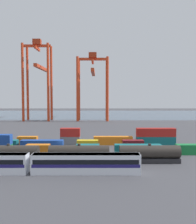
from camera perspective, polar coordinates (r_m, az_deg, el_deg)
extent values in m
plane|color=#424247|center=(116.16, -5.04, -4.10)|extent=(420.00, 420.00, 0.00)
cube|color=#384C60|center=(221.92, -2.64, -0.48)|extent=(400.00, 110.00, 0.01)
cube|color=silver|center=(53.42, -2.57, -10.96)|extent=(21.17, 3.10, 3.90)
cube|color=navy|center=(53.44, -2.57, -11.06)|extent=(20.75, 3.14, 0.64)
cube|color=black|center=(53.25, -2.57, -10.25)|extent=(20.32, 3.13, 0.90)
cube|color=slate|center=(53.01, -2.57, -9.10)|extent=(20.96, 2.85, 0.36)
cube|color=#232326|center=(65.35, -18.52, -9.72)|extent=(13.72, 2.50, 1.10)
cylinder|color=#2D2823|center=(64.93, -18.55, -8.01)|extent=(13.72, 2.87, 2.87)
cylinder|color=#2D2823|center=(64.64, -18.58, -6.61)|extent=(0.70, 0.70, 0.36)
cube|color=#232326|center=(62.22, -4.07, -10.21)|extent=(13.72, 2.50, 1.10)
cylinder|color=#2D2823|center=(61.78, -4.07, -8.42)|extent=(13.72, 2.87, 2.87)
cylinder|color=#2D2823|center=(61.47, -4.08, -6.95)|extent=(0.70, 0.70, 0.36)
cube|color=#232326|center=(63.18, 10.91, -10.06)|extent=(13.72, 2.50, 1.10)
cylinder|color=#2D2823|center=(62.75, 10.93, -8.29)|extent=(13.72, 2.87, 2.87)
cylinder|color=#2D2823|center=(62.44, 10.95, -6.84)|extent=(0.70, 0.70, 0.36)
cube|color=orange|center=(72.10, -12.68, -7.78)|extent=(6.04, 2.44, 2.60)
cube|color=#146066|center=(70.43, -2.18, -7.96)|extent=(6.04, 2.44, 2.60)
cube|color=#146066|center=(71.15, 8.46, -7.88)|extent=(12.10, 2.44, 2.60)
cube|color=#197538|center=(74.18, 18.54, -7.56)|extent=(6.04, 2.44, 2.60)
cube|color=#1C4299|center=(78.78, -11.86, -6.81)|extent=(12.10, 2.44, 2.60)
cube|color=gold|center=(77.19, -2.27, -6.95)|extent=(6.04, 2.44, 2.60)
cube|color=maroon|center=(77.78, 7.45, -6.90)|extent=(6.04, 2.44, 2.60)
cube|color=orange|center=(86.73, -14.80, -5.91)|extent=(6.04, 2.44, 2.60)
cube|color=slate|center=(84.33, -5.94, -6.08)|extent=(6.04, 2.44, 2.60)
cube|color=#AD211C|center=(83.94, -5.95, -4.33)|extent=(6.04, 2.44, 2.60)
cube|color=orange|center=(84.02, 3.20, -6.10)|extent=(12.10, 2.44, 2.60)
cube|color=#146066|center=(85.80, 12.18, -5.97)|extent=(12.10, 2.44, 2.60)
cube|color=#AD211C|center=(85.42, 12.20, -4.25)|extent=(12.10, 2.44, 2.60)
cylinder|color=red|center=(166.62, -15.77, 6.11)|extent=(1.50, 1.50, 46.64)
cylinder|color=red|center=(163.18, -10.60, 6.23)|extent=(1.50, 1.50, 46.64)
cylinder|color=red|center=(177.09, -14.81, 5.96)|extent=(1.50, 1.50, 46.64)
cylinder|color=red|center=(173.86, -9.94, 6.07)|extent=(1.50, 1.50, 46.64)
cube|color=red|center=(172.56, -12.89, 13.58)|extent=(16.78, 1.20, 1.60)
cube|color=red|center=(172.29, -12.88, 13.06)|extent=(1.20, 12.46, 1.60)
cube|color=red|center=(184.49, -11.86, 9.12)|extent=(2.00, 40.15, 2.00)
cube|color=#9F2C14|center=(173.01, -12.90, 14.37)|extent=(4.80, 4.00, 3.20)
cylinder|color=red|center=(160.35, -4.40, 4.90)|extent=(1.50, 1.50, 38.61)
cylinder|color=red|center=(159.98, 2.01, 4.91)|extent=(1.50, 1.50, 38.61)
cylinder|color=red|center=(171.99, -4.10, 4.80)|extent=(1.50, 1.50, 38.61)
cylinder|color=red|center=(171.65, 1.87, 4.81)|extent=(1.50, 1.50, 38.61)
cube|color=red|center=(167.23, -1.17, 11.21)|extent=(19.45, 1.20, 1.60)
cube|color=red|center=(167.02, -1.17, 10.67)|extent=(1.20, 13.27, 1.60)
cube|color=red|center=(180.78, -1.07, 8.43)|extent=(2.00, 41.15, 2.00)
cube|color=#9F2C14|center=(167.57, -1.17, 12.02)|extent=(4.80, 4.00, 3.20)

